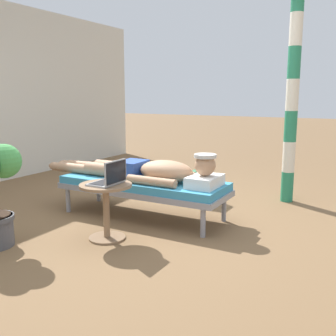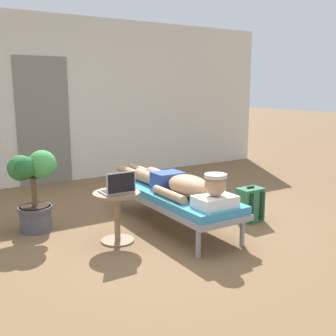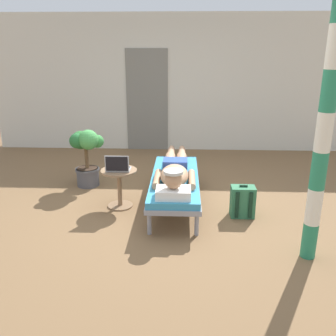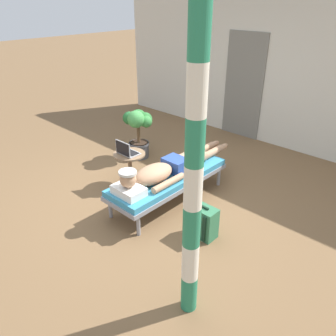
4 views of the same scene
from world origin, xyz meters
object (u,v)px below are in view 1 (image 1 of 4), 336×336
at_px(person_reclining, 148,171).
at_px(porch_post, 292,95).
at_px(laptop, 110,178).
at_px(lounge_chair, 143,186).
at_px(backpack, 201,186).
at_px(side_table, 106,202).

height_order(person_reclining, porch_post, porch_post).
xyz_separation_m(laptop, porch_post, (2.15, -1.12, 0.74)).
bearing_deg(porch_post, lounge_chair, 138.62).
xyz_separation_m(laptop, backpack, (1.61, -0.18, -0.39)).
xyz_separation_m(lounge_chair, porch_post, (1.41, -1.24, 0.97)).
height_order(lounge_chair, side_table, side_table).
bearing_deg(backpack, lounge_chair, 160.73).
distance_m(person_reclining, laptop, 0.75).
bearing_deg(backpack, porch_post, -60.04).
height_order(lounge_chair, porch_post, porch_post).
distance_m(backpack, porch_post, 1.56).
height_order(laptop, porch_post, porch_post).
bearing_deg(lounge_chair, porch_post, -41.38).
distance_m(lounge_chair, backpack, 0.93).
xyz_separation_m(person_reclining, backpack, (0.87, -0.24, -0.32)).
bearing_deg(lounge_chair, person_reclining, -90.00).
bearing_deg(laptop, lounge_chair, 9.49).
xyz_separation_m(lounge_chair, person_reclining, (0.00, -0.06, 0.17)).
distance_m(laptop, porch_post, 2.53).
bearing_deg(lounge_chair, backpack, -19.27).
distance_m(lounge_chair, porch_post, 2.12).
relative_size(lounge_chair, backpack, 4.43).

